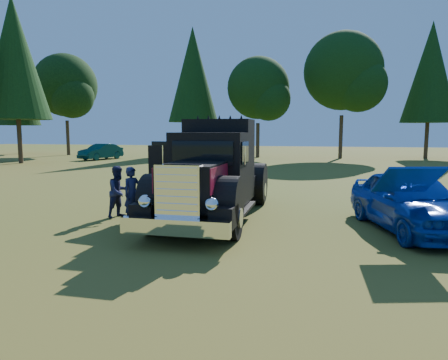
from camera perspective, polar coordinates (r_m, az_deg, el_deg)
ground at (r=10.69m, az=3.92°, el=-7.30°), size 120.00×120.00×0.00m
treeline at (r=37.61m, az=4.70°, el=14.60°), size 66.14×23.52×13.33m
diamond_t_truck at (r=11.85m, az=-1.68°, el=0.42°), size 3.37×7.16×3.00m
hotrod_coupe at (r=11.65m, az=25.01°, el=-2.76°), size 2.98×4.97×1.89m
spectator_near at (r=11.91m, az=-12.96°, el=-2.02°), size 0.61×0.70×1.61m
spectator_far at (r=12.66m, az=-14.78°, el=-1.62°), size 0.86×0.95×1.58m
distant_teal_car at (r=38.90m, az=-17.17°, el=3.89°), size 2.67×4.67×1.45m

